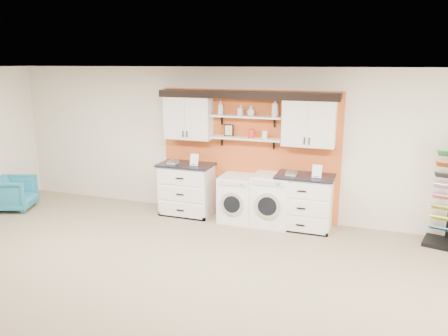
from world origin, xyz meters
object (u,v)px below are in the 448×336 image
at_px(washer, 238,198).
at_px(armchair, 14,193).
at_px(base_cabinet_right, 304,202).
at_px(dryer, 272,200).
at_px(base_cabinet_left, 187,189).

xyz_separation_m(washer, armchair, (-4.40, -0.90, -0.10)).
relative_size(base_cabinet_right, armchair, 1.38).
bearing_deg(base_cabinet_right, dryer, -179.67).
relative_size(washer, armchair, 1.18).
distance_m(washer, armchair, 4.49).
distance_m(base_cabinet_left, base_cabinet_right, 2.26).
bearing_deg(base_cabinet_left, base_cabinet_right, 0.00).
bearing_deg(base_cabinet_right, armchair, -170.88).
distance_m(base_cabinet_left, washer, 1.03).
xyz_separation_m(base_cabinet_right, armchair, (-5.63, -0.90, -0.16)).
xyz_separation_m(base_cabinet_left, base_cabinet_right, (2.26, 0.00, -0.01)).
relative_size(base_cabinet_left, dryer, 1.10).
bearing_deg(base_cabinet_right, washer, -179.84).
xyz_separation_m(base_cabinet_right, washer, (-1.23, -0.00, -0.06)).
distance_m(base_cabinet_right, armchair, 5.70).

